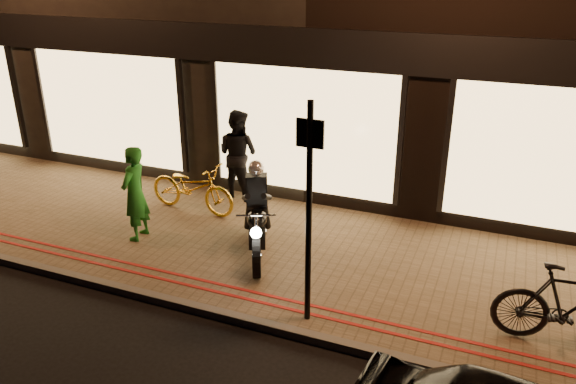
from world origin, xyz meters
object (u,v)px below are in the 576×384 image
object	(u,v)px
bicycle_gold	(192,188)
person_green	(135,194)
sign_post	(309,205)
motorcycle	(257,220)

from	to	relation	value
bicycle_gold	person_green	distance (m)	1.41
sign_post	bicycle_gold	xyz separation A→B (m)	(-3.26, 2.45, -1.19)
motorcycle	sign_post	world-z (taller)	sign_post
sign_post	person_green	distance (m)	3.81
motorcycle	sign_post	distance (m)	2.22
motorcycle	bicycle_gold	xyz separation A→B (m)	(-1.88, 1.08, -0.13)
sign_post	bicycle_gold	bearing A→B (deg)	143.03
bicycle_gold	person_green	world-z (taller)	person_green
bicycle_gold	person_green	xyz separation A→B (m)	(-0.29, -1.33, 0.35)
bicycle_gold	sign_post	bearing A→B (deg)	-122.79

